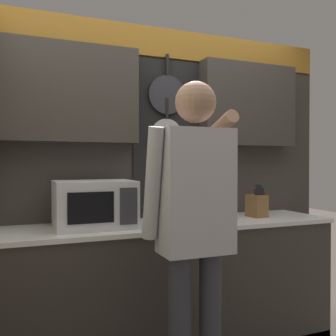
% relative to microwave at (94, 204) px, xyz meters
% --- Properties ---
extents(base_cabinet_counter, '(2.34, 0.59, 0.94)m').
position_rel_microwave_xyz_m(base_cabinet_counter, '(0.58, -0.00, -0.62)').
color(base_cabinet_counter, '#38332D').
rests_on(base_cabinet_counter, ground_plane).
extents(back_wall_unit, '(2.91, 0.20, 2.39)m').
position_rel_microwave_xyz_m(back_wall_unit, '(0.57, 0.26, 0.39)').
color(back_wall_unit, '#38332D').
rests_on(back_wall_unit, ground_plane).
extents(microwave, '(0.50, 0.38, 0.30)m').
position_rel_microwave_xyz_m(microwave, '(0.00, 0.00, 0.00)').
color(microwave, silver).
rests_on(microwave, base_cabinet_counter).
extents(knife_block, '(0.12, 0.16, 0.26)m').
position_rel_microwave_xyz_m(knife_block, '(1.26, 0.00, -0.06)').
color(knife_block, brown).
rests_on(knife_block, base_cabinet_counter).
extents(utensil_crock, '(0.13, 0.13, 0.33)m').
position_rel_microwave_xyz_m(utensil_crock, '(0.71, 0.00, -0.07)').
color(utensil_crock, white).
rests_on(utensil_crock, base_cabinet_counter).
extents(person, '(0.54, 0.67, 1.79)m').
position_rel_microwave_xyz_m(person, '(0.41, -0.63, -0.01)').
color(person, '#383842').
rests_on(person, ground_plane).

